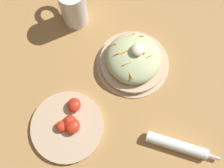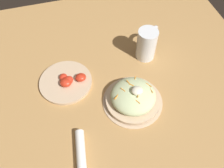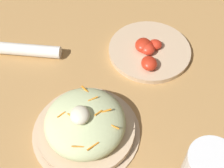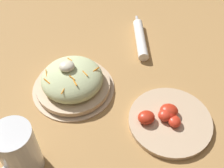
# 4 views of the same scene
# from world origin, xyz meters

# --- Properties ---
(ground_plane) EXTENTS (1.43, 1.43, 0.00)m
(ground_plane) POSITION_xyz_m (0.00, 0.00, 0.00)
(ground_plane) COLOR #B2844C
(salad_plate) EXTENTS (0.24, 0.24, 0.10)m
(salad_plate) POSITION_xyz_m (0.10, -0.01, 0.03)
(salad_plate) COLOR #D1B28E
(salad_plate) RESTS_ON ground_plane
(beer_mug) EXTENTS (0.12, 0.12, 0.14)m
(beer_mug) POSITION_xyz_m (0.24, 0.21, 0.06)
(beer_mug) COLOR white
(beer_mug) RESTS_ON ground_plane
(napkin_roll) EXTENTS (0.06, 0.22, 0.03)m
(napkin_roll) POSITION_xyz_m (-0.13, -0.18, 0.02)
(napkin_roll) COLOR white
(napkin_roll) RESTS_ON ground_plane
(tomato_plate) EXTENTS (0.22, 0.22, 0.04)m
(tomato_plate) POSITION_xyz_m (-0.13, 0.15, 0.01)
(tomato_plate) COLOR #D1B28E
(tomato_plate) RESTS_ON ground_plane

